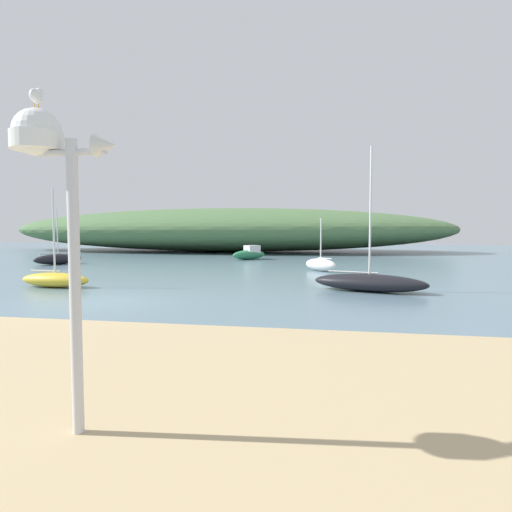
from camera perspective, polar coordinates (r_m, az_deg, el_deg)
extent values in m
plane|color=slate|center=(15.01, -20.22, -5.84)|extent=(120.00, 120.00, 0.00)
ellipsoid|color=#517547|center=(47.76, -4.58, 3.53)|extent=(50.06, 15.96, 4.78)
cylinder|color=silver|center=(4.89, -23.16, -4.07)|extent=(0.12, 0.12, 3.13)
cylinder|color=silver|center=(4.92, -23.58, 12.67)|extent=(0.78, 0.07, 0.07)
cylinder|color=white|center=(5.16, -27.32, 13.56)|extent=(0.54, 0.54, 0.19)
sphere|color=white|center=(5.18, -27.35, 14.57)|extent=(0.50, 0.50, 0.50)
cone|color=silver|center=(4.73, -19.54, 13.88)|extent=(0.22, 0.25, 0.25)
cylinder|color=orange|center=(5.25, -27.66, 17.48)|extent=(0.01, 0.01, 0.05)
cylinder|color=orange|center=(5.23, -27.22, 17.52)|extent=(0.01, 0.01, 0.05)
ellipsoid|color=white|center=(5.26, -27.47, 18.51)|extent=(0.20, 0.28, 0.14)
ellipsoid|color=#9EA0A8|center=(5.27, -27.48, 18.77)|extent=(0.17, 0.26, 0.05)
sphere|color=white|center=(5.38, -27.12, 18.96)|extent=(0.10, 0.10, 0.10)
cone|color=gold|center=(5.45, -26.89, 18.69)|extent=(0.05, 0.06, 0.03)
ellipsoid|color=black|center=(17.04, 14.99, -3.49)|extent=(4.56, 2.47, 0.68)
cylinder|color=silver|center=(16.93, 15.14, 5.56)|extent=(0.08, 0.08, 5.09)
cylinder|color=silver|center=(17.14, 12.86, -2.12)|extent=(1.91, 0.62, 0.06)
ellipsoid|color=#287A4C|center=(34.12, -0.95, 0.17)|extent=(2.85, 3.10, 0.77)
cube|color=silver|center=(34.30, -0.53, 0.92)|extent=(1.35, 1.39, 0.64)
ellipsoid|color=white|center=(24.87, 8.69, -1.17)|extent=(2.26, 2.26, 0.73)
cylinder|color=silver|center=(24.80, 8.72, 2.13)|extent=(0.08, 0.08, 2.57)
cylinder|color=silver|center=(24.58, 9.28, -0.30)|extent=(0.81, 0.81, 0.06)
ellipsoid|color=gold|center=(19.54, -25.41, -2.92)|extent=(3.16, 1.18, 0.61)
cylinder|color=silver|center=(19.43, -25.56, 2.84)|extent=(0.08, 0.08, 3.68)
cylinder|color=silver|center=(19.80, -26.49, -1.78)|extent=(1.40, 0.14, 0.06)
ellipsoid|color=black|center=(32.35, -25.08, -0.40)|extent=(2.58, 3.35, 0.71)
cylinder|color=silver|center=(32.29, -25.16, 2.84)|extent=(0.08, 0.08, 3.37)
cylinder|color=silver|center=(32.13, -25.90, 0.25)|extent=(0.81, 1.30, 0.06)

